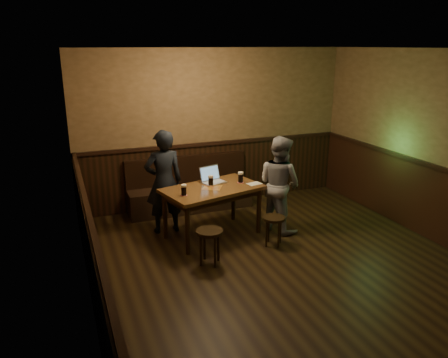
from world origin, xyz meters
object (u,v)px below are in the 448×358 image
bench (190,193)px  stool_left (210,237)px  pub_table (212,194)px  person_suit (164,182)px  person_grey (279,184)px  pint_mid (211,181)px  pint_left (184,190)px  stool_right (274,223)px  pint_right (241,177)px  laptop (212,178)px

bench → stool_left: 2.08m
pub_table → person_suit: size_ratio=0.99×
person_suit → bench: bearing=-130.6°
stool_left → person_grey: person_grey is taller
stool_left → pint_mid: size_ratio=3.01×
pub_table → stool_left: pub_table is taller
pint_left → pint_mid: (0.51, 0.28, -0.00)m
pint_left → stool_right: bearing=-20.8°
pint_right → laptop: size_ratio=0.42×
person_grey → laptop: bearing=47.9°
person_suit → person_grey: bearing=160.5°
pint_left → person_suit: bearing=103.0°
pint_mid → bench: bearing=90.3°
stool_right → pint_mid: size_ratio=2.74×
stool_right → person_grey: size_ratio=0.29×
pint_left → pint_right: (1.00, 0.26, 0.00)m
pint_mid → person_suit: 0.73m
stool_left → stool_right: bearing=10.5°
pub_table → pint_left: (-0.50, -0.19, 0.18)m
pint_right → stool_left: bearing=-132.4°
stool_right → pint_mid: pint_mid is taller
pub_table → stool_left: bearing=-126.5°
laptop → person_suit: 0.75m
bench → stool_right: (0.72, -1.85, 0.04)m
stool_left → pint_left: bearing=103.1°
pint_left → laptop: bearing=36.8°
pint_right → person_suit: person_suit is taller
pub_table → pint_right: 0.54m
pub_table → bench: bearing=75.8°
pint_left → person_grey: size_ratio=0.11×
bench → pint_right: size_ratio=12.87×
pint_mid → pint_right: size_ratio=0.95×
pub_table → pint_right: bearing=-5.3°
laptop → person_grey: 1.06m
pub_table → person_grey: size_ratio=1.07×
laptop → person_grey: person_grey is taller
stool_left → person_grey: (1.41, 0.70, 0.37)m
bench → stool_left: size_ratio=4.52×
pub_table → stool_left: (-0.35, -0.85, -0.29)m
laptop → person_grey: bearing=-36.6°
pub_table → pint_mid: pint_mid is taller
pint_left → pint_mid: 0.58m
stool_left → pint_mid: (0.35, 0.94, 0.47)m
bench → person_grey: 1.77m
pint_right → person_suit: size_ratio=0.10×
pub_table → stool_right: size_ratio=3.65×
pint_mid → laptop: size_ratio=0.40×
pub_table → person_suit: person_suit is taller
stool_left → bench: bearing=80.4°
person_suit → person_grey: 1.80m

